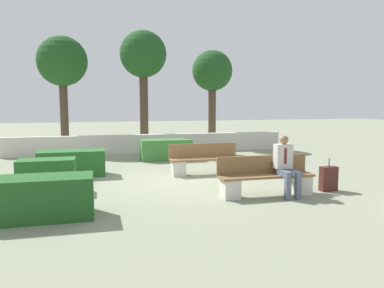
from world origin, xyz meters
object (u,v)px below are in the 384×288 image
at_px(bench_left_side, 205,162).
at_px(tree_center_left, 143,57).
at_px(person_seated_man, 286,163).
at_px(suitcase, 328,179).
at_px(bench_front, 266,180).
at_px(tree_leftmost, 62,63).
at_px(tree_center_right, 212,73).

height_order(bench_left_side, tree_center_left, tree_center_left).
distance_m(person_seated_man, suitcase, 1.29).
relative_size(bench_front, tree_leftmost, 0.45).
distance_m(bench_front, tree_leftmost, 11.16).
relative_size(person_seated_man, tree_center_right, 0.30).
bearing_deg(bench_left_side, person_seated_man, -78.54).
distance_m(bench_front, suitcase, 1.60).
bearing_deg(tree_center_right, person_seated_man, -97.26).
distance_m(bench_left_side, tree_center_right, 7.28).
distance_m(tree_leftmost, tree_center_right, 6.51).
bearing_deg(suitcase, bench_left_side, 129.64).
bearing_deg(tree_center_left, person_seated_man, -77.37).
bearing_deg(bench_front, bench_left_side, 102.92).
bearing_deg(tree_center_right, tree_leftmost, 175.77).
distance_m(bench_left_side, tree_leftmost, 8.67).
relative_size(bench_left_side, tree_center_left, 0.40).
bearing_deg(bench_left_side, bench_front, -85.37).
bearing_deg(tree_leftmost, tree_center_right, -4.23).
height_order(suitcase, tree_center_left, tree_center_left).
xyz_separation_m(suitcase, tree_leftmost, (-6.53, 9.42, 3.40)).
bearing_deg(bench_front, person_seated_man, -19.95).
relative_size(bench_left_side, tree_leftmost, 0.42).
height_order(tree_leftmost, tree_center_right, tree_leftmost).
bearing_deg(tree_center_left, tree_center_right, 3.92).
xyz_separation_m(person_seated_man, tree_center_left, (-1.99, 8.89, 3.22)).
bearing_deg(tree_center_right, bench_left_side, -109.19).
xyz_separation_m(tree_center_left, tree_center_right, (3.15, 0.22, -0.60)).
bearing_deg(tree_center_right, bench_front, -99.88).
distance_m(bench_front, bench_left_side, 2.77).
bearing_deg(person_seated_man, bench_left_side, 109.74).
xyz_separation_m(bench_left_side, person_seated_man, (1.02, -2.84, 0.39)).
relative_size(bench_front, person_seated_man, 1.62).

